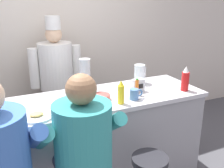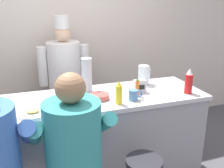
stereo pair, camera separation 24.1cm
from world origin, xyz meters
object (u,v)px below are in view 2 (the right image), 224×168
at_px(water_pitcher_clear, 144,75).
at_px(coffee_mug_white, 82,101).
at_px(coffee_mug_blue, 134,95).
at_px(cook_in_whites_near, 65,75).
at_px(breakfast_plate, 33,113).
at_px(diner_seated_teal, 72,142).
at_px(mustard_bottle_yellow, 119,93).
at_px(cereal_bowl, 100,97).
at_px(napkin_dispenser_chrome, 140,86).
at_px(hot_sauce_bottle_orange, 137,88).
at_px(ketchup_bottle_red, 189,82).
at_px(cup_stack_steel, 87,75).

xyz_separation_m(water_pitcher_clear, coffee_mug_white, (-0.75, -0.39, -0.05)).
xyz_separation_m(coffee_mug_blue, cook_in_whites_near, (-0.43, 1.18, -0.11)).
xyz_separation_m(breakfast_plate, diner_seated_teal, (0.24, -0.34, -0.12)).
xyz_separation_m(mustard_bottle_yellow, cereal_bowl, (-0.12, 0.16, -0.07)).
height_order(water_pitcher_clear, napkin_dispenser_chrome, water_pitcher_clear).
relative_size(hot_sauce_bottle_orange, coffee_mug_blue, 1.21).
relative_size(cereal_bowl, diner_seated_teal, 0.12).
height_order(ketchup_bottle_red, breakfast_plate, ketchup_bottle_red).
relative_size(ketchup_bottle_red, cook_in_whites_near, 0.15).
distance_m(cup_stack_steel, napkin_dispenser_chrome, 0.52).
relative_size(ketchup_bottle_red, cup_stack_steel, 0.74).
relative_size(coffee_mug_blue, napkin_dispenser_chrome, 1.06).
bearing_deg(ketchup_bottle_red, coffee_mug_white, 179.80).
bearing_deg(cook_in_whites_near, coffee_mug_white, -91.71).
xyz_separation_m(ketchup_bottle_red, breakfast_plate, (-1.44, -0.02, -0.10)).
bearing_deg(napkin_dispenser_chrome, hot_sauce_bottle_orange, -126.47).
bearing_deg(cereal_bowl, coffee_mug_blue, -23.50).
relative_size(diner_seated_teal, cook_in_whites_near, 0.84).
bearing_deg(ketchup_bottle_red, coffee_mug_blue, 179.66).
bearing_deg(water_pitcher_clear, mustard_bottle_yellow, -135.58).
distance_m(ketchup_bottle_red, breakfast_plate, 1.44).
bearing_deg(cook_in_whites_near, mustard_bottle_yellow, -77.21).
relative_size(mustard_bottle_yellow, coffee_mug_blue, 1.61).
bearing_deg(breakfast_plate, cereal_bowl, 13.95).
xyz_separation_m(water_pitcher_clear, napkin_dispenser_chrome, (-0.15, -0.22, -0.04)).
height_order(breakfast_plate, coffee_mug_blue, coffee_mug_blue).
bearing_deg(napkin_dispenser_chrome, breakfast_plate, -169.07).
bearing_deg(diner_seated_teal, ketchup_bottle_red, 16.83).
xyz_separation_m(water_pitcher_clear, diner_seated_teal, (-0.91, -0.76, -0.21)).
xyz_separation_m(cup_stack_steel, cook_in_whites_near, (-0.09, 0.82, -0.22)).
xyz_separation_m(breakfast_plate, coffee_mug_white, (0.40, 0.03, 0.03)).
bearing_deg(coffee_mug_blue, cup_stack_steel, 133.45).
distance_m(mustard_bottle_yellow, napkin_dispenser_chrome, 0.36).
xyz_separation_m(coffee_mug_white, cook_in_whites_near, (0.04, 1.18, -0.10)).
bearing_deg(diner_seated_teal, breakfast_plate, 125.56).
relative_size(mustard_bottle_yellow, coffee_mug_white, 1.44).
xyz_separation_m(hot_sauce_bottle_orange, breakfast_plate, (-0.95, -0.11, -0.06)).
bearing_deg(hot_sauce_bottle_orange, mustard_bottle_yellow, -151.44).
height_order(hot_sauce_bottle_orange, cook_in_whites_near, cook_in_whites_near).
bearing_deg(coffee_mug_blue, diner_seated_teal, -149.90).
relative_size(cereal_bowl, coffee_mug_blue, 1.28).
bearing_deg(mustard_bottle_yellow, hot_sauce_bottle_orange, 28.56).
distance_m(hot_sauce_bottle_orange, breakfast_plate, 0.96).
height_order(cup_stack_steel, cook_in_whites_near, cook_in_whites_near).
bearing_deg(cook_in_whites_near, coffee_mug_blue, -69.79).
bearing_deg(hot_sauce_bottle_orange, diner_seated_teal, -147.26).
xyz_separation_m(ketchup_bottle_red, water_pitcher_clear, (-0.28, 0.40, -0.01)).
distance_m(breakfast_plate, cook_in_whites_near, 1.28).
distance_m(water_pitcher_clear, diner_seated_teal, 1.20).
bearing_deg(coffee_mug_white, ketchup_bottle_red, -0.20).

